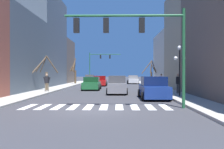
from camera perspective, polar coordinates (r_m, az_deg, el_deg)
The scene contains 20 objects.
ground_plane at distance 14.25m, azimuth -3.85°, elevation -7.75°, with size 240.00×240.00×0.00m, color #38383D.
sidewalk_right at distance 15.09m, azimuth 21.28°, elevation -7.03°, with size 2.26×90.00×0.15m.
building_row_left at distance 32.29m, azimuth -20.37°, elevation 7.22°, with size 6.00×45.89×13.44m.
building_row_right at distance 27.37m, azimuth 21.16°, elevation 7.67°, with size 6.00×37.54×12.44m.
crosswalk_stripes at distance 15.55m, azimuth -3.42°, elevation -7.06°, with size 8.55×2.60×0.01m.
traffic_signal_near at distance 15.16m, azimuth 5.57°, elevation 8.74°, with size 6.88×0.28×5.68m.
traffic_signal_far at distance 59.49m, azimuth -2.93°, elevation 3.06°, with size 7.13×0.28×6.59m.
street_lamp_right_corner at distance 21.94m, azimuth 14.52°, elevation 3.05°, with size 0.95×0.36×4.07m.
car_parked_left_mid at distance 20.54m, azimuth 9.04°, elevation -2.99°, with size 2.17×4.84×1.73m.
car_at_intersection at distance 30.87m, azimuth -4.45°, elevation -2.02°, with size 2.11×4.38×1.53m.
car_parked_left_near at distance 40.10m, azimuth -2.64°, elevation -1.46°, with size 2.16×4.34×1.54m.
car_parked_left_far at distance 25.22m, azimuth 1.09°, elevation -2.36°, with size 1.96×4.65×1.74m.
car_parked_right_near at distance 51.46m, azimuth -4.84°, elevation -1.01°, with size 2.01×4.46×1.64m.
car_driving_away_lane at distance 48.43m, azimuth 4.55°, elevation -1.14°, with size 2.03×4.57×1.55m.
pedestrian_on_right_sidewalk at distance 27.03m, azimuth -14.01°, elevation -1.36°, with size 0.76×0.27×1.77m.
pedestrian_on_left_sidewalk at distance 24.66m, azimuth 14.18°, elevation -1.50°, with size 0.56×0.65×1.79m.
pedestrian_crossing_street at distance 31.18m, azimuth 10.69°, elevation -1.14°, with size 0.40×0.72×1.76m.
street_tree_left_far at distance 28.75m, azimuth -14.31°, elevation 0.30°, with size 2.59×1.86×3.73m.
street_tree_left_near at distance 41.72m, azimuth 8.56°, elevation 0.39°, with size 2.65×2.02×3.88m.
street_tree_right_mid at distance 45.76m, azimuth -8.15°, elevation 0.70°, with size 1.12×3.09×4.39m.
Camera 1 is at (1.22, -14.05, 2.02)m, focal length 42.00 mm.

